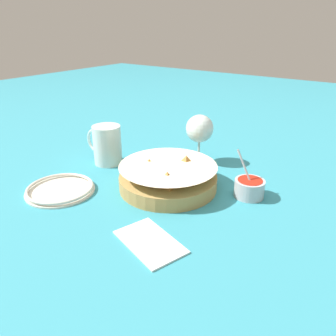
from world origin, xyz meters
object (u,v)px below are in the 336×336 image
wine_glass (200,130)px  side_plate (60,189)px  food_basket (168,178)px  sauce_cup (249,187)px  beer_mug (107,146)px

wine_glass → side_plate: (0.19, 0.38, -0.10)m
food_basket → wine_glass: bearing=-82.6°
food_basket → side_plate: 0.28m
wine_glass → side_plate: bearing=63.7°
sauce_cup → beer_mug: 0.45m
food_basket → wine_glass: (0.03, -0.20, 0.07)m
beer_mug → side_plate: size_ratio=0.74×
beer_mug → sauce_cup: bearing=-173.2°
food_basket → side_plate: size_ratio=1.45×
sauce_cup → side_plate: (0.41, 0.26, -0.02)m
sauce_cup → wine_glass: (0.22, -0.12, 0.08)m
beer_mug → side_plate: bearing=99.8°
sauce_cup → beer_mug: same height
food_basket → sauce_cup: bearing=-157.2°
wine_glass → beer_mug: (0.22, 0.17, -0.05)m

